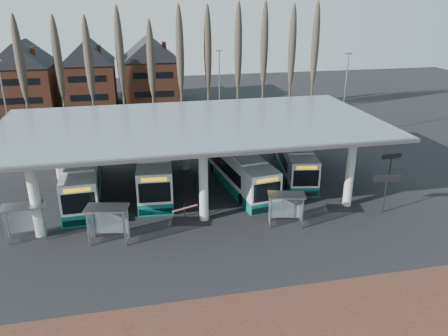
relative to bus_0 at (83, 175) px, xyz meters
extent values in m
plane|color=black|center=(9.48, -9.64, -1.68)|extent=(140.00, 140.00, 0.00)
cylinder|color=silver|center=(-2.52, -7.14, 1.32)|extent=(0.70, 0.70, 6.00)
cylinder|color=silver|center=(-2.52, 3.86, 1.32)|extent=(0.70, 0.70, 6.00)
cylinder|color=silver|center=(9.48, -7.14, 1.32)|extent=(0.70, 0.70, 6.00)
cylinder|color=silver|center=(9.48, 3.86, 1.32)|extent=(0.70, 0.70, 6.00)
cylinder|color=silver|center=(21.48, -7.14, 1.32)|extent=(0.70, 0.70, 6.00)
cylinder|color=silver|center=(21.48, 3.86, 1.32)|extent=(0.70, 0.70, 6.00)
cube|color=gray|center=(9.48, -1.64, 4.57)|extent=(32.00, 16.00, 0.12)
cube|color=silver|center=(9.48, -1.64, 4.64)|extent=(31.50, 15.50, 0.04)
cone|color=#473D33|center=(-8.52, 23.36, 5.57)|extent=(0.36, 0.36, 14.50)
ellipsoid|color=#473D33|center=(-8.52, 23.36, 7.31)|extent=(1.10, 1.10, 11.02)
cone|color=#473D33|center=(-4.52, 23.36, 5.57)|extent=(0.36, 0.36, 14.50)
ellipsoid|color=#473D33|center=(-4.52, 23.36, 7.31)|extent=(1.10, 1.10, 11.02)
cone|color=#473D33|center=(-0.52, 23.36, 5.57)|extent=(0.36, 0.36, 14.50)
ellipsoid|color=#473D33|center=(-0.52, 23.36, 7.31)|extent=(1.10, 1.10, 11.02)
cone|color=#473D33|center=(3.48, 23.36, 5.57)|extent=(0.36, 0.36, 14.50)
ellipsoid|color=#473D33|center=(3.48, 23.36, 7.31)|extent=(1.10, 1.10, 11.02)
cone|color=#473D33|center=(7.48, 23.36, 5.57)|extent=(0.36, 0.36, 14.50)
ellipsoid|color=#473D33|center=(7.48, 23.36, 7.31)|extent=(1.10, 1.10, 11.02)
cone|color=#473D33|center=(11.48, 23.36, 5.57)|extent=(0.36, 0.36, 14.50)
ellipsoid|color=#473D33|center=(11.48, 23.36, 7.31)|extent=(1.10, 1.10, 11.02)
cone|color=#473D33|center=(15.48, 23.36, 5.57)|extent=(0.36, 0.36, 14.50)
ellipsoid|color=#473D33|center=(15.48, 23.36, 7.31)|extent=(1.10, 1.10, 11.02)
cone|color=#473D33|center=(19.48, 23.36, 5.57)|extent=(0.36, 0.36, 14.50)
ellipsoid|color=#473D33|center=(19.48, 23.36, 7.31)|extent=(1.10, 1.10, 11.02)
cone|color=#473D33|center=(23.48, 23.36, 5.57)|extent=(0.36, 0.36, 14.50)
ellipsoid|color=#473D33|center=(23.48, 23.36, 7.31)|extent=(1.10, 1.10, 11.02)
cone|color=#473D33|center=(27.48, 23.36, 5.57)|extent=(0.36, 0.36, 14.50)
ellipsoid|color=#473D33|center=(27.48, 23.36, 7.31)|extent=(1.10, 1.10, 11.02)
cone|color=#473D33|center=(31.48, 23.36, 5.57)|extent=(0.36, 0.36, 14.50)
ellipsoid|color=#473D33|center=(31.48, 23.36, 7.31)|extent=(1.10, 1.10, 11.02)
cube|color=brown|center=(-11.02, 34.36, 1.82)|extent=(8.00, 10.00, 7.00)
pyramid|color=black|center=(-11.02, 34.36, 8.82)|extent=(8.30, 10.30, 3.50)
cube|color=brown|center=(-1.52, 34.36, 1.82)|extent=(8.00, 10.00, 7.00)
pyramid|color=black|center=(-1.52, 34.36, 8.82)|extent=(8.30, 10.30, 3.50)
cube|color=brown|center=(7.98, 34.36, 1.82)|extent=(8.00, 10.00, 7.00)
pyramid|color=black|center=(7.98, 34.36, 8.82)|extent=(8.30, 10.30, 3.50)
cylinder|color=slate|center=(-8.52, 12.36, 3.32)|extent=(0.16, 0.16, 10.00)
cylinder|color=slate|center=(15.48, 16.36, 3.32)|extent=(0.16, 0.16, 10.00)
cube|color=slate|center=(15.48, 16.36, 8.42)|extent=(0.80, 0.15, 0.15)
cylinder|color=slate|center=(29.48, 10.36, 3.32)|extent=(0.16, 0.16, 10.00)
cube|color=slate|center=(29.48, 10.36, 8.42)|extent=(0.80, 0.15, 0.15)
cube|color=silver|center=(0.00, -0.08, 0.24)|extent=(3.24, 12.90, 2.99)
cube|color=#0C5E55|center=(0.00, -0.08, -1.20)|extent=(3.26, 12.92, 0.96)
cube|color=silver|center=(0.00, -0.08, 1.79)|extent=(2.76, 7.77, 0.19)
cube|color=black|center=(-0.02, 0.45, 0.35)|extent=(3.13, 9.32, 1.17)
cube|color=black|center=(0.26, -6.45, 0.29)|extent=(2.39, 0.16, 1.60)
cube|color=black|center=(-0.26, 6.29, 0.35)|extent=(2.31, 0.16, 1.28)
cube|color=orange|center=(0.26, -6.45, 1.36)|extent=(1.90, 0.13, 0.32)
cube|color=black|center=(0.26, -6.44, -1.31)|extent=(2.58, 0.19, 0.53)
cylinder|color=black|center=(-1.06, -4.18, -1.17)|extent=(0.34, 1.03, 1.02)
cylinder|color=black|center=(1.40, -4.08, -1.17)|extent=(0.34, 1.03, 1.02)
cylinder|color=black|center=(-1.38, 3.60, -1.17)|extent=(0.34, 1.03, 1.02)
cylinder|color=black|center=(1.08, 3.70, -1.17)|extent=(0.34, 1.03, 1.02)
cube|color=silver|center=(6.36, 0.71, 0.29)|extent=(3.77, 13.32, 3.07)
cube|color=#0C5E55|center=(6.36, 0.71, -1.19)|extent=(3.80, 13.34, 0.99)
cube|color=silver|center=(6.36, 0.71, 1.88)|extent=(3.10, 8.05, 0.20)
cube|color=black|center=(6.40, 1.26, 0.40)|extent=(3.54, 9.65, 1.21)
cube|color=black|center=(5.86, -5.82, 0.35)|extent=(2.46, 0.25, 1.64)
cube|color=black|center=(6.85, 7.25, 0.40)|extent=(2.37, 0.24, 1.31)
cube|color=orange|center=(5.86, -5.82, 1.44)|extent=(1.95, 0.20, 0.33)
cube|color=black|center=(5.86, -5.81, -1.30)|extent=(2.65, 0.29, 0.55)
cylinder|color=black|center=(4.78, -3.34, -1.15)|extent=(0.39, 1.07, 1.05)
cylinder|color=black|center=(7.30, -3.53, -1.15)|extent=(0.39, 1.07, 1.05)
cylinder|color=black|center=(5.38, 4.63, -1.15)|extent=(0.39, 1.07, 1.05)
cylinder|color=black|center=(7.91, 4.44, -1.15)|extent=(0.39, 1.07, 1.05)
cube|color=silver|center=(13.63, -1.20, 0.17)|extent=(4.29, 12.54, 2.87)
cube|color=#0C5E55|center=(13.63, -1.20, -1.22)|extent=(4.31, 12.56, 0.92)
cube|color=silver|center=(13.63, -1.20, 1.65)|extent=(3.35, 7.63, 0.18)
cube|color=black|center=(13.56, -0.69, 0.27)|extent=(3.85, 9.13, 1.13)
cube|color=black|center=(14.48, -7.26, 0.22)|extent=(2.29, 0.38, 1.54)
cube|color=black|center=(12.78, 4.87, 0.27)|extent=(2.21, 0.37, 1.23)
cube|color=orange|center=(14.48, -7.26, 1.24)|extent=(1.82, 0.30, 0.31)
cube|color=black|center=(14.48, -7.25, -1.32)|extent=(2.47, 0.43, 0.51)
cylinder|color=black|center=(13.00, -5.21, -1.19)|extent=(0.42, 1.01, 0.98)
cylinder|color=black|center=(15.35, -4.89, -1.19)|extent=(0.42, 1.01, 0.98)
cylinder|color=black|center=(11.97, 2.19, -1.19)|extent=(0.42, 1.01, 0.98)
cylinder|color=black|center=(14.31, 2.52, -1.19)|extent=(0.42, 1.01, 0.98)
cube|color=silver|center=(19.64, 0.68, 0.07)|extent=(4.45, 11.90, 2.72)
cube|color=#0C5E55|center=(19.64, 0.68, -1.24)|extent=(4.47, 11.92, 0.87)
cube|color=silver|center=(19.64, 0.68, 1.48)|extent=(3.40, 7.27, 0.17)
cube|color=black|center=(19.72, 1.16, 0.17)|extent=(3.92, 8.69, 1.07)
cube|color=black|center=(18.63, -5.03, 0.12)|extent=(2.16, 0.43, 1.46)
cube|color=black|center=(20.64, 6.40, 0.17)|extent=(2.08, 0.42, 1.16)
cube|color=orange|center=(18.63, -5.03, 1.09)|extent=(1.71, 0.35, 0.29)
cube|color=black|center=(18.63, -5.03, -1.34)|extent=(2.33, 0.48, 0.49)
cylinder|color=black|center=(17.89, -2.76, -1.21)|extent=(0.43, 0.96, 0.93)
cylinder|color=black|center=(20.10, -3.14, -1.21)|extent=(0.43, 0.96, 0.93)
cylinder|color=black|center=(19.12, 4.22, -1.21)|extent=(0.43, 0.96, 0.93)
cylinder|color=black|center=(21.33, 3.84, -1.21)|extent=(0.43, 0.96, 0.93)
cube|color=gray|center=(-4.47, -8.14, -0.41)|extent=(0.09, 0.09, 2.54)
cube|color=gray|center=(-2.05, -7.86, -0.41)|extent=(0.09, 0.09, 2.54)
cube|color=gray|center=(-4.60, -7.02, -0.41)|extent=(0.09, 0.09, 2.54)
cube|color=gray|center=(-2.17, -6.75, -0.41)|extent=(0.09, 0.09, 2.54)
cube|color=gray|center=(-3.32, -7.44, 0.91)|extent=(2.99, 1.74, 0.10)
cube|color=silver|center=(-3.39, -6.84, -0.36)|extent=(2.43, 0.32, 2.03)
cube|color=silver|center=(-4.58, -7.59, -0.36)|extent=(0.17, 1.12, 2.03)
cube|color=silver|center=(-2.06, -7.30, -0.36)|extent=(0.17, 1.12, 2.03)
cube|color=gray|center=(1.08, -9.32, -0.38)|extent=(0.10, 0.10, 2.59)
cube|color=gray|center=(3.51, -9.87, -0.38)|extent=(0.10, 0.10, 2.59)
cube|color=gray|center=(1.33, -8.21, -0.38)|extent=(0.10, 0.10, 2.59)
cube|color=gray|center=(3.76, -8.76, -0.38)|extent=(0.10, 0.10, 2.59)
cube|color=gray|center=(2.42, -9.04, 0.96)|extent=(3.15, 2.05, 0.10)
cube|color=silver|center=(2.55, -8.43, -0.33)|extent=(2.44, 0.59, 2.07)
cube|color=silver|center=(1.15, -8.76, -0.33)|extent=(0.29, 1.12, 2.07)
cube|color=silver|center=(3.68, -9.33, -0.33)|extent=(0.29, 1.12, 2.07)
cube|color=gray|center=(14.07, -9.56, -0.46)|extent=(0.09, 0.09, 2.44)
cube|color=gray|center=(16.36, -10.10, -0.46)|extent=(0.09, 0.09, 2.44)
cube|color=gray|center=(14.32, -8.51, -0.46)|extent=(0.09, 0.09, 2.44)
cube|color=gray|center=(16.60, -9.05, -0.46)|extent=(0.09, 0.09, 2.44)
cube|color=gray|center=(15.34, -9.31, 0.81)|extent=(2.98, 1.96, 0.10)
cube|color=silver|center=(15.47, -8.74, -0.41)|extent=(2.29, 0.58, 1.95)
cube|color=silver|center=(14.15, -9.03, -0.41)|extent=(0.28, 1.05, 1.95)
cube|color=silver|center=(16.53, -9.59, -0.41)|extent=(0.28, 1.05, 1.95)
cylinder|color=black|center=(23.74, -8.94, -0.11)|extent=(0.10, 0.10, 3.13)
cube|color=black|center=(23.74, -8.94, 1.26)|extent=(2.14, 0.52, 0.54)
cylinder|color=black|center=(27.48, -3.60, -0.27)|extent=(0.09, 0.09, 2.82)
cube|color=black|center=(27.48, -3.60, 0.96)|extent=(1.94, 0.21, 0.48)
cube|color=black|center=(8.05, -6.36, -1.13)|extent=(0.08, 0.08, 1.10)
cube|color=red|center=(8.05, -6.86, -0.73)|extent=(2.07, 0.92, 0.10)
camera|label=1|loc=(4.71, -36.99, 14.38)|focal=35.00mm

